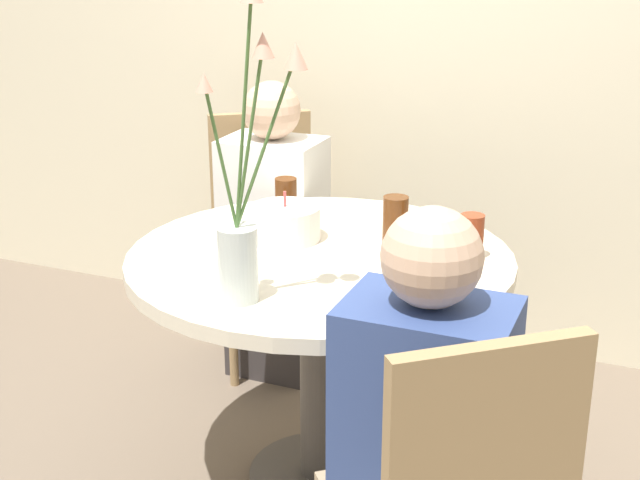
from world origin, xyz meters
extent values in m
plane|color=#6B5B4C|center=(0.00, 0.00, 0.00)|extent=(16.00, 16.00, 0.00)
cube|color=beige|center=(0.00, 1.13, 1.30)|extent=(8.00, 0.05, 2.60)
cylinder|color=beige|center=(0.00, 0.00, 0.71)|extent=(1.06, 1.06, 0.04)
cylinder|color=#4C4742|center=(0.00, 0.00, 0.36)|extent=(0.12, 0.12, 0.66)
cylinder|color=#4C4742|center=(0.00, 0.00, 0.01)|extent=(0.43, 0.43, 0.03)
cube|color=#9E896B|center=(-0.47, 0.65, 0.44)|extent=(0.56, 0.56, 0.04)
cube|color=#997A51|center=(-0.58, 0.80, 0.69)|extent=(0.33, 0.25, 0.46)
cylinder|color=#997A51|center=(-0.51, 0.42, 0.21)|extent=(0.03, 0.03, 0.42)
cylinder|color=#997A51|center=(-0.23, 0.62, 0.21)|extent=(0.03, 0.03, 0.42)
cylinder|color=#997A51|center=(-0.71, 0.69, 0.21)|extent=(0.03, 0.03, 0.42)
cylinder|color=#997A51|center=(-0.43, 0.89, 0.21)|extent=(0.03, 0.03, 0.42)
cube|color=#997A51|center=(0.63, -0.76, 0.69)|extent=(0.32, 0.27, 0.46)
cylinder|color=white|center=(-0.14, 0.07, 0.78)|extent=(0.20, 0.20, 0.10)
cylinder|color=#E54C4C|center=(-0.14, 0.07, 0.85)|extent=(0.01, 0.01, 0.04)
cylinder|color=silver|center=(-0.06, -0.37, 0.82)|extent=(0.10, 0.10, 0.19)
cylinder|color=#4C7538|center=(-0.02, -0.37, 1.13)|extent=(0.09, 0.03, 0.43)
cone|color=#E0997F|center=(0.03, -0.38, 1.34)|extent=(0.05, 0.05, 0.05)
cylinder|color=#4C7538|center=(0.01, -0.35, 1.11)|extent=(0.15, 0.04, 0.40)
cone|color=#E0997F|center=(0.08, -0.33, 1.31)|extent=(0.05, 0.05, 0.06)
cylinder|color=#4C7538|center=(-0.08, -0.39, 1.08)|extent=(0.05, 0.06, 0.35)
cone|color=#E0997F|center=(-0.10, -0.42, 1.26)|extent=(0.04, 0.04, 0.04)
cylinder|color=#4C7538|center=(-0.02, -0.38, 1.18)|extent=(0.08, 0.04, 0.54)
cylinder|color=white|center=(-0.31, -0.09, 0.73)|extent=(0.20, 0.20, 0.01)
cylinder|color=#51280F|center=(0.16, 0.16, 0.80)|extent=(0.07, 0.07, 0.14)
cylinder|color=maroon|center=(0.39, 0.13, 0.79)|extent=(0.07, 0.07, 0.12)
cylinder|color=#51280F|center=(-0.21, 0.24, 0.79)|extent=(0.07, 0.07, 0.13)
cube|color=#383333|center=(-0.42, 0.59, 0.23)|extent=(0.31, 0.24, 0.46)
cube|color=white|center=(-0.42, 0.59, 0.67)|extent=(0.34, 0.24, 0.42)
sphere|color=#D1A889|center=(-0.42, 0.59, 0.98)|extent=(0.20, 0.20, 0.20)
cube|color=#33477F|center=(0.46, -0.56, 0.67)|extent=(0.34, 0.24, 0.42)
sphere|color=#D1A889|center=(0.46, -0.56, 0.98)|extent=(0.20, 0.20, 0.20)
camera|label=1|loc=(0.88, -2.11, 1.59)|focal=50.00mm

